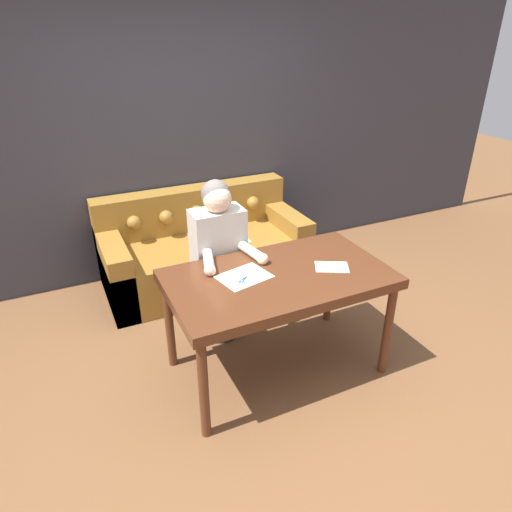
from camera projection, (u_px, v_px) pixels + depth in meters
The scene contains 8 objects.
ground_plane at pixel (267, 379), 3.22m from camera, with size 16.00×16.00×0.00m, color brown.
wall_back at pixel (173, 137), 4.22m from camera, with size 8.00×0.06×2.60m.
dining_table at pixel (278, 284), 3.02m from camera, with size 1.46×0.84×0.78m.
couch at pixel (204, 251), 4.35m from camera, with size 1.88×0.87×0.85m.
person at pixel (219, 263), 3.40m from camera, with size 0.46×0.55×1.28m.
pattern_paper_main at pixel (244, 277), 2.95m from camera, with size 0.37×0.31×0.00m.
pattern_paper_offcut at pixel (332, 267), 3.07m from camera, with size 0.27×0.24×0.00m.
scissors at pixel (244, 279), 2.92m from camera, with size 0.20×0.17×0.01m.
Camera 1 is at (-1.14, -2.20, 2.24)m, focal length 32.00 mm.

